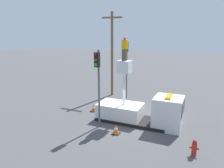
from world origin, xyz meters
name	(u,v)px	position (x,y,z in m)	size (l,w,h in m)	color
ground_plane	(132,121)	(0.00, 0.00, 0.00)	(120.00, 120.00, 0.00)	#4C4C4F
bucket_truck	(141,111)	(0.71, 0.00, 0.94)	(6.38, 2.12, 4.69)	black
worker	(125,49)	(-0.69, 0.00, 5.57)	(0.40, 0.26, 1.75)	brown
traffic_light_pole	(98,74)	(-1.90, -1.95, 3.94)	(0.34, 0.57, 5.58)	#515156
traffic_light_across	(126,58)	(-2.55, 5.53, 4.19)	(0.34, 0.57, 5.96)	#515156
fire_hydrant	(194,148)	(4.70, -3.09, 0.47)	(0.53, 0.29, 0.96)	#B2231E
traffic_cone_rear	(93,108)	(-3.79, 0.75, 0.28)	(0.51, 0.51, 0.60)	black
traffic_cone_curbside	(116,129)	(-0.33, -2.41, 0.32)	(0.52, 0.52, 0.67)	black
utility_pole	(112,52)	(-4.34, 6.00, 4.69)	(2.20, 0.26, 8.73)	brown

